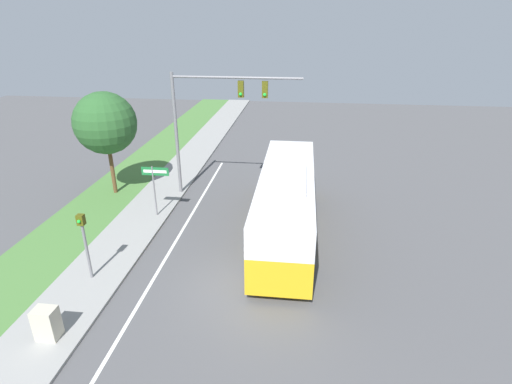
% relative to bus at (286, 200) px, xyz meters
% --- Properties ---
extents(ground_plane, '(80.00, 80.00, 0.00)m').
position_rel_bus_xyz_m(ground_plane, '(-1.77, -4.66, -1.91)').
color(ground_plane, '#4C4C4F').
extents(sidewalk, '(2.80, 80.00, 0.12)m').
position_rel_bus_xyz_m(sidewalk, '(-7.97, -4.66, -1.85)').
color(sidewalk, gray).
rests_on(sidewalk, ground_plane).
extents(grass_verge, '(3.60, 80.00, 0.10)m').
position_rel_bus_xyz_m(grass_verge, '(-11.17, -4.66, -1.86)').
color(grass_verge, '#477538').
rests_on(grass_verge, ground_plane).
extents(lane_divider_near, '(0.14, 30.00, 0.01)m').
position_rel_bus_xyz_m(lane_divider_near, '(-5.37, -4.66, -1.90)').
color(lane_divider_near, silver).
rests_on(lane_divider_near, ground_plane).
extents(bus, '(2.77, 11.33, 3.51)m').
position_rel_bus_xyz_m(bus, '(0.00, 0.00, 0.00)').
color(bus, gold).
rests_on(bus, ground_plane).
extents(signal_gantry, '(7.47, 0.41, 7.42)m').
position_rel_bus_xyz_m(signal_gantry, '(-4.65, 4.35, 3.41)').
color(signal_gantry, slate).
rests_on(signal_gantry, ground_plane).
extents(pedestrian_signal, '(0.28, 0.34, 3.07)m').
position_rel_bus_xyz_m(pedestrian_signal, '(-7.93, -4.94, 0.18)').
color(pedestrian_signal, slate).
rests_on(pedestrian_signal, ground_plane).
extents(street_sign, '(1.50, 0.08, 2.99)m').
position_rel_bus_xyz_m(street_sign, '(-7.12, 1.02, 0.24)').
color(street_sign, slate).
rests_on(street_sign, ground_plane).
extents(utility_cabinet, '(0.75, 0.58, 1.17)m').
position_rel_bus_xyz_m(utility_cabinet, '(-7.66, -8.38, -1.20)').
color(utility_cabinet, '#B7B29E').
rests_on(utility_cabinet, sidewalk).
extents(roadside_tree, '(3.65, 3.65, 6.26)m').
position_rel_bus_xyz_m(roadside_tree, '(-10.90, 3.81, 2.61)').
color(roadside_tree, brown).
rests_on(roadside_tree, grass_verge).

